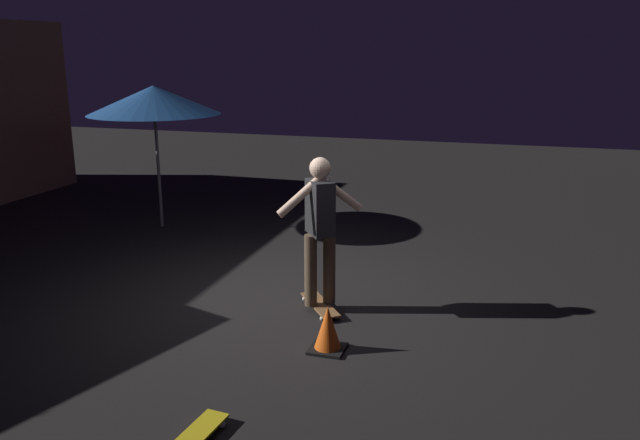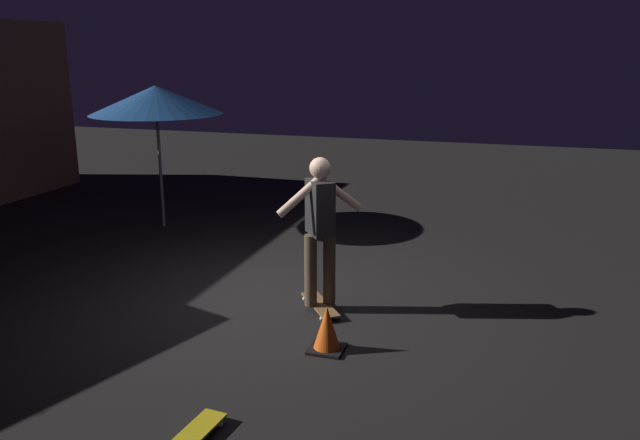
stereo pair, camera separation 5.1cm
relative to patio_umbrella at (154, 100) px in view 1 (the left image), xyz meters
The scene contains 6 objects.
ground_plane 4.41m from the patio_umbrella, 130.46° to the right, with size 28.00×28.00×0.00m, color black.
patio_umbrella is the anchor object (origin of this frame).
skateboard_ridden 4.83m from the patio_umbrella, 125.90° to the right, with size 0.74×0.63×0.07m.
skateboard_spare 6.62m from the patio_umbrella, 147.35° to the right, with size 0.79×0.27×0.07m.
skater 4.51m from the patio_umbrella, 125.90° to the right, with size 0.67×0.84×1.67m.
traffic_cone 5.58m from the patio_umbrella, 131.82° to the right, with size 0.34×0.34×0.46m.
Camera 1 is at (-6.43, -2.57, 2.85)m, focal length 35.71 mm.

